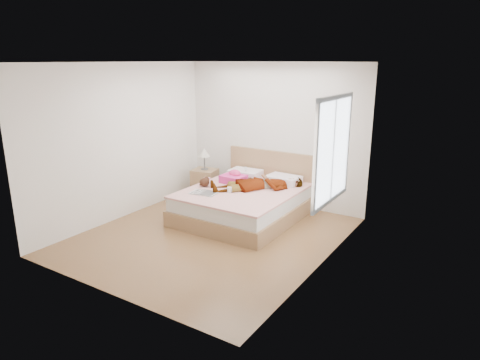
# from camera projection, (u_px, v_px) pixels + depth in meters

# --- Properties ---
(ground) EXTENTS (4.00, 4.00, 0.00)m
(ground) POSITION_uv_depth(u_px,v_px,m) (211.00, 236.00, 6.62)
(ground) COLOR #53321A
(ground) RESTS_ON ground
(woman) EXTENTS (1.60, 1.57, 0.22)m
(woman) POSITION_uv_depth(u_px,v_px,m) (258.00, 181.00, 7.32)
(woman) COLOR white
(woman) RESTS_ON bed
(hair) EXTENTS (0.59, 0.67, 0.09)m
(hair) POSITION_uv_depth(u_px,v_px,m) (244.00, 175.00, 8.00)
(hair) COLOR black
(hair) RESTS_ON bed
(phone) EXTENTS (0.10, 0.10, 0.05)m
(phone) POSITION_uv_depth(u_px,v_px,m) (246.00, 169.00, 7.88)
(phone) COLOR silver
(phone) RESTS_ON bed
(room_shell) EXTENTS (4.00, 4.00, 4.00)m
(room_shell) POSITION_uv_depth(u_px,v_px,m) (333.00, 150.00, 5.54)
(room_shell) COLOR white
(room_shell) RESTS_ON ground
(bed) EXTENTS (1.80, 2.08, 1.00)m
(bed) POSITION_uv_depth(u_px,v_px,m) (246.00, 201.00, 7.39)
(bed) COLOR brown
(bed) RESTS_ON ground
(towel) EXTENTS (0.43, 0.37, 0.22)m
(towel) POSITION_uv_depth(u_px,v_px,m) (234.00, 178.00, 7.64)
(towel) COLOR #D13987
(towel) RESTS_ON bed
(magazine) EXTENTS (0.47, 0.34, 0.03)m
(magazine) POSITION_uv_depth(u_px,v_px,m) (204.00, 193.00, 7.04)
(magazine) COLOR white
(magazine) RESTS_ON bed
(coffee_mug) EXTENTS (0.12, 0.10, 0.09)m
(coffee_mug) POSITION_uv_depth(u_px,v_px,m) (230.00, 190.00, 7.08)
(coffee_mug) COLOR white
(coffee_mug) RESTS_ON bed
(plush_toy) EXTENTS (0.22, 0.29, 0.14)m
(plush_toy) POSITION_uv_depth(u_px,v_px,m) (205.00, 182.00, 7.43)
(plush_toy) COLOR black
(plush_toy) RESTS_ON bed
(nightstand) EXTENTS (0.53, 0.49, 0.98)m
(nightstand) POSITION_uv_depth(u_px,v_px,m) (205.00, 181.00, 8.44)
(nightstand) COLOR brown
(nightstand) RESTS_ON ground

